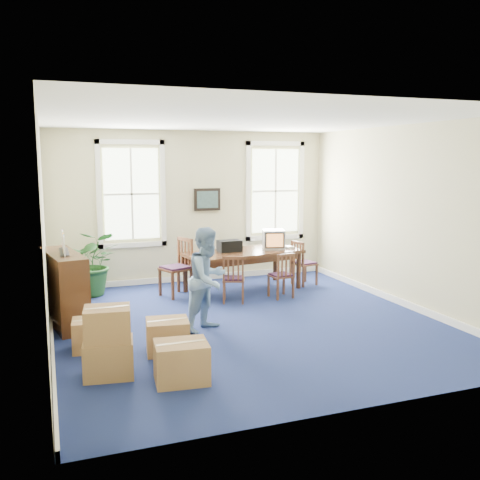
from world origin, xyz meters
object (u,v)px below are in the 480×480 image
object	(u,v)px
conference_table	(243,271)
man	(208,279)
credenza	(64,287)
crt_tv	(274,239)
potted_plant	(92,263)
chair_near_left	(234,278)
cardboard_boxes	(126,335)

from	to	relation	value
conference_table	man	world-z (taller)	man
man	credenza	distance (m)	2.32
conference_table	crt_tv	size ratio (longest dim) A/B	4.96
credenza	potted_plant	world-z (taller)	potted_plant
conference_table	chair_near_left	size ratio (longest dim) A/B	2.63
man	cardboard_boxes	bearing A→B (deg)	-175.69
conference_table	cardboard_boxes	world-z (taller)	cardboard_boxes
man	cardboard_boxes	distance (m)	1.89
crt_tv	man	size ratio (longest dim) A/B	0.29
crt_tv	cardboard_boxes	xyz separation A→B (m)	(-3.48, -3.44, -0.54)
crt_tv	potted_plant	world-z (taller)	potted_plant
conference_table	crt_tv	bearing A→B (deg)	-5.47
conference_table	potted_plant	world-z (taller)	potted_plant
potted_plant	cardboard_boxes	bearing A→B (deg)	-89.03
credenza	crt_tv	bearing A→B (deg)	6.23
conference_table	credenza	bearing A→B (deg)	-171.46
credenza	potted_plant	distance (m)	1.86
conference_table	cardboard_boxes	xyz separation A→B (m)	(-2.80, -3.38, 0.05)
chair_near_left	cardboard_boxes	xyz separation A→B (m)	(-2.32, -2.59, 0.01)
crt_tv	man	bearing A→B (deg)	-115.92
conference_table	cardboard_boxes	size ratio (longest dim) A/B	1.48
potted_plant	cardboard_boxes	world-z (taller)	potted_plant
cardboard_boxes	potted_plant	bearing A→B (deg)	90.97
crt_tv	cardboard_boxes	bearing A→B (deg)	-118.69
potted_plant	chair_near_left	bearing A→B (deg)	-30.66
credenza	potted_plant	xyz separation A→B (m)	(0.57, 1.77, 0.03)
crt_tv	chair_near_left	size ratio (longest dim) A/B	0.53
conference_table	potted_plant	size ratio (longest dim) A/B	1.84
crt_tv	man	distance (m)	3.06
chair_near_left	credenza	distance (m)	2.98
crt_tv	potted_plant	distance (m)	3.61
man	potted_plant	world-z (taller)	man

